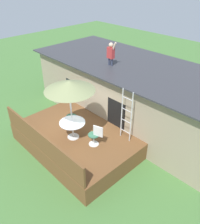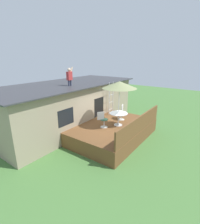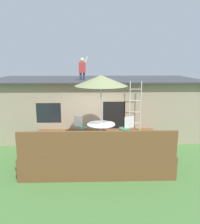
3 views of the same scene
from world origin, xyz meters
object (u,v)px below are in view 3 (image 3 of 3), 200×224
object	(u,v)px
patio_table	(101,128)
patio_chair_right	(126,129)
patio_umbrella	(101,81)
patio_chair_left	(81,127)
step_ladder	(135,106)
person_figure	(82,67)

from	to	relation	value
patio_table	patio_chair_right	distance (m)	1.05
patio_umbrella	patio_chair_right	world-z (taller)	patio_umbrella
patio_umbrella	patio_chair_right	xyz separation A→B (m)	(0.99, 0.33, -1.89)
patio_chair_left	step_ladder	bearing A→B (deg)	56.51
person_figure	patio_table	bearing A→B (deg)	-75.09
step_ladder	patio_chair_right	size ratio (longest dim) A/B	2.39
patio_chair_left	patio_chair_right	distance (m)	1.79
patio_table	patio_chair_left	xyz separation A→B (m)	(-0.79, 0.54, -0.13)
person_figure	patio_chair_right	world-z (taller)	person_figure
patio_chair_left	patio_chair_right	size ratio (longest dim) A/B	1.00
person_figure	patio_chair_right	bearing A→B (deg)	-56.07
patio_table	patio_chair_right	size ratio (longest dim) A/B	1.13
step_ladder	patio_chair_left	distance (m)	2.58
patio_umbrella	person_figure	bearing A→B (deg)	104.91
patio_table	step_ladder	distance (m)	2.19
patio_chair_left	patio_chair_right	bearing A→B (deg)	27.54
step_ladder	patio_chair_right	distance (m)	1.43
patio_table	patio_umbrella	xyz separation A→B (m)	(0.00, 0.00, 1.76)
patio_umbrella	patio_chair_left	size ratio (longest dim) A/B	2.76
person_figure	patio_chair_left	size ratio (longest dim) A/B	1.21
step_ladder	patio_chair_right	xyz separation A→B (m)	(-0.54, -1.16, -0.64)
patio_table	patio_chair_left	bearing A→B (deg)	145.74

